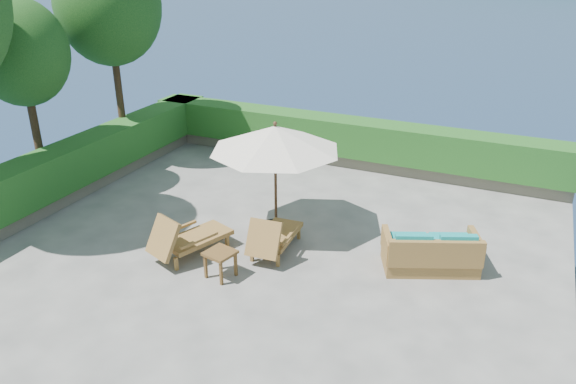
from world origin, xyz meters
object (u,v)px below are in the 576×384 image
at_px(lounge_right, 273,236).
at_px(wicker_loveseat, 431,254).
at_px(side_table, 220,256).
at_px(patio_umbrella, 275,139).
at_px(lounge_left, 186,238).

bearing_deg(lounge_right, wicker_loveseat, 9.26).
height_order(side_table, wicker_loveseat, wicker_loveseat).
xyz_separation_m(side_table, wicker_loveseat, (3.61, 1.93, -0.10)).
bearing_deg(wicker_loveseat, side_table, -174.66).
relative_size(patio_umbrella, wicker_loveseat, 1.42).
relative_size(lounge_left, side_table, 3.02).
bearing_deg(side_table, lounge_right, 66.69).
xyz_separation_m(lounge_left, lounge_right, (1.56, 0.83, -0.02)).
distance_m(patio_umbrella, lounge_right, 2.03).
height_order(patio_umbrella, lounge_left, patio_umbrella).
relative_size(lounge_left, lounge_right, 1.12).
relative_size(patio_umbrella, lounge_right, 1.73).
xyz_separation_m(lounge_right, side_table, (-0.53, -1.23, 0.06)).
bearing_deg(side_table, lounge_left, 158.68).
xyz_separation_m(patio_umbrella, wicker_loveseat, (3.48, -0.28, -1.78)).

